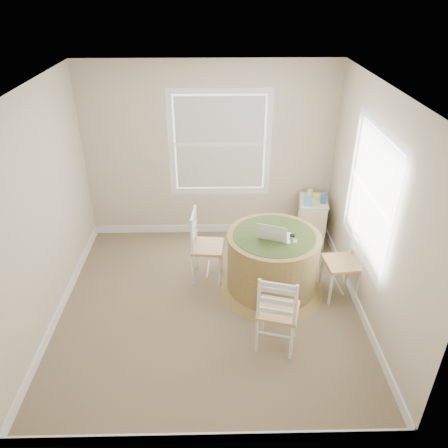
{
  "coord_description": "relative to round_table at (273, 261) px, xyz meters",
  "views": [
    {
      "loc": [
        0.08,
        -4.14,
        3.54
      ],
      "look_at": [
        0.18,
        0.45,
        0.9
      ],
      "focal_mm": 35.0,
      "sensor_mm": 36.0,
      "label": 1
    }
  ],
  "objects": [
    {
      "name": "box_blue",
      "position": [
        0.82,
        1.07,
        0.32
      ],
      "size": [
        0.09,
        0.09,
        0.12
      ],
      "primitive_type": "cube",
      "rotation": [
        0.0,
        0.0,
        -0.13
      ],
      "color": "#355F9F",
      "rests_on": "corner_chest"
    },
    {
      "name": "corner_chest",
      "position": [
        0.72,
        1.15,
        -0.09
      ],
      "size": [
        0.46,
        0.58,
        0.7
      ],
      "rotation": [
        0.0,
        0.0,
        -0.13
      ],
      "color": "#F5E8B8",
      "rests_on": "ground"
    },
    {
      "name": "box_yellow",
      "position": [
        0.79,
        1.19,
        0.29
      ],
      "size": [
        0.16,
        0.12,
        0.06
      ],
      "primitive_type": "cube",
      "rotation": [
        0.0,
        0.0,
        -0.13
      ],
      "color": "#E5EE54",
      "rests_on": "corner_chest"
    },
    {
      "name": "keys",
      "position": [
        0.21,
        -0.03,
        0.38
      ],
      "size": [
        0.07,
        0.06,
        0.02
      ],
      "primitive_type": "cube",
      "rotation": [
        0.0,
        0.0,
        -0.2
      ],
      "color": "black",
      "rests_on": "round_table"
    },
    {
      "name": "phone",
      "position": [
        0.23,
        -0.15,
        0.37
      ],
      "size": [
        0.06,
        0.1,
        0.02
      ],
      "primitive_type": "cube",
      "rotation": [
        0.0,
        0.0,
        -0.2
      ],
      "color": "#B7BABF",
      "rests_on": "round_table"
    },
    {
      "name": "room",
      "position": [
        -0.61,
        -0.15,
        0.85
      ],
      "size": [
        3.64,
        3.64,
        2.64
      ],
      "color": "#7E6850",
      "rests_on": "ground"
    },
    {
      "name": "tissue_box",
      "position": [
        0.62,
        1.03,
        0.31
      ],
      "size": [
        0.13,
        0.13,
        0.1
      ],
      "primitive_type": "cube",
      "rotation": [
        0.0,
        0.0,
        -0.13
      ],
      "color": "#5392BF",
      "rests_on": "corner_chest"
    },
    {
      "name": "cup_cream",
      "position": [
        0.69,
        1.29,
        0.3
      ],
      "size": [
        0.07,
        0.07,
        0.09
      ],
      "primitive_type": "cylinder",
      "color": "beige",
      "rests_on": "corner_chest"
    },
    {
      "name": "round_table",
      "position": [
        0.0,
        0.0,
        0.0
      ],
      "size": [
        1.32,
        1.32,
        0.82
      ],
      "rotation": [
        0.0,
        0.0,
        -0.2
      ],
      "color": "olive",
      "rests_on": "ground"
    },
    {
      "name": "mouse",
      "position": [
        0.13,
        -0.16,
        0.38
      ],
      "size": [
        0.08,
        0.11,
        0.04
      ],
      "primitive_type": "ellipsoid",
      "rotation": [
        0.0,
        0.0,
        -0.2
      ],
      "color": "white",
      "rests_on": "round_table"
    },
    {
      "name": "laptop",
      "position": [
        -0.01,
        -0.05,
        0.41
      ],
      "size": [
        0.45,
        0.42,
        0.25
      ],
      "rotation": [
        0.0,
        0.0,
        2.77
      ],
      "color": "white",
      "rests_on": "round_table"
    },
    {
      "name": "chair_near",
      "position": [
        -0.06,
        -0.95,
        0.03
      ],
      "size": [
        0.51,
        0.5,
        0.95
      ],
      "primitive_type": null,
      "rotation": [
        0.0,
        0.0,
        2.86
      ],
      "color": "white",
      "rests_on": "ground"
    },
    {
      "name": "chair_left",
      "position": [
        -0.81,
        0.3,
        0.03
      ],
      "size": [
        0.44,
        0.45,
        0.95
      ],
      "primitive_type": null,
      "rotation": [
        0.0,
        0.0,
        1.48
      ],
      "color": "white",
      "rests_on": "ground"
    },
    {
      "name": "chair_right",
      "position": [
        0.84,
        -0.1,
        0.03
      ],
      "size": [
        0.44,
        0.46,
        0.95
      ],
      "primitive_type": null,
      "rotation": [
        0.0,
        0.0,
        -1.48
      ],
      "color": "white",
      "rests_on": "ground"
    }
  ]
}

